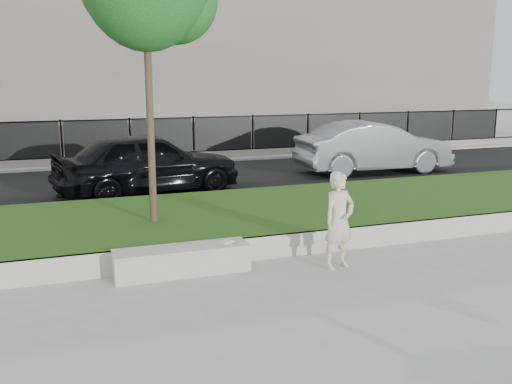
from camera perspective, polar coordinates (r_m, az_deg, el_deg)
name	(u,v)px	position (r m, az deg, el deg)	size (l,w,h in m)	color
ground	(277,281)	(8.72, 2.16, -8.86)	(90.00, 90.00, 0.00)	gray
grass_bank	(222,221)	(11.37, -3.45, -2.89)	(34.00, 4.00, 0.40)	black
grass_kerb	(255,249)	(9.57, -0.15, -5.69)	(34.00, 0.08, 0.40)	#A09E96
street	(169,181)	(16.64, -8.74, 1.05)	(34.00, 7.00, 0.04)	black
far_pavement	(144,159)	(21.01, -11.09, 3.29)	(34.00, 3.00, 0.12)	gray
iron_fence	(148,149)	(19.97, -10.71, 4.27)	(32.00, 0.30, 1.50)	slate
building_facade	(117,31)	(27.81, -13.78, 15.39)	(34.00, 10.00, 10.00)	#615C55
stone_bench	(182,260)	(9.02, -7.42, -6.80)	(2.10, 0.52, 0.43)	#A09E96
man	(339,220)	(9.16, 8.30, -2.82)	(0.57, 0.37, 1.56)	beige
book	(226,242)	(9.14, -2.99, -4.98)	(0.21, 0.15, 0.02)	beige
car_dark	(147,163)	(14.86, -10.83, 2.91)	(1.89, 4.70, 1.60)	black
car_silver	(373,147)	(18.17, 11.67, 4.42)	(1.67, 4.80, 1.58)	gray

